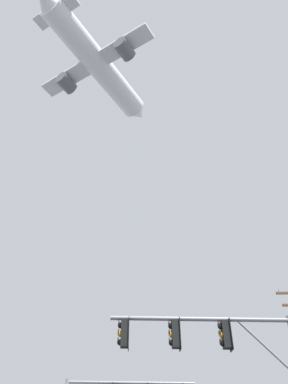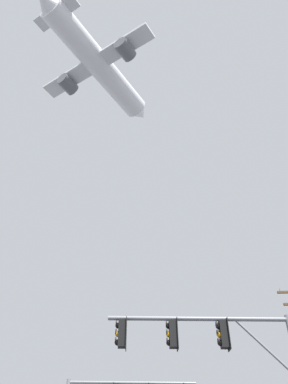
% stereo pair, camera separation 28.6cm
% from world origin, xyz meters
% --- Properties ---
extents(signal_pole_near, '(6.41, 0.75, 6.11)m').
position_xyz_m(signal_pole_near, '(2.67, 8.69, 4.75)').
color(signal_pole_near, slate).
rests_on(signal_pole_near, ground).
extents(airplane, '(14.39, 18.64, 5.50)m').
position_xyz_m(airplane, '(-6.06, 21.75, 41.10)').
color(airplane, white).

